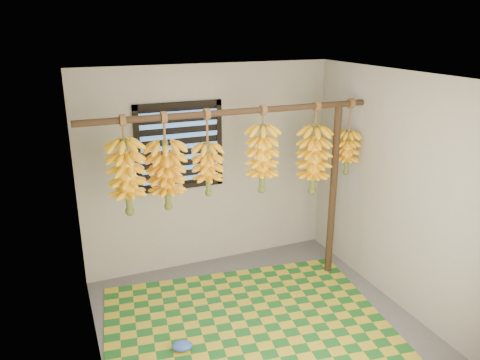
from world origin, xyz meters
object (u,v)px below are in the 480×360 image
plastic_bag (182,346)px  banana_bunch_f (347,152)px  banana_bunch_a (127,177)px  banana_bunch_c (208,169)px  support_post (333,192)px  banana_bunch_d (262,159)px  banana_bunch_b (167,175)px  banana_bunch_e (314,160)px  woven_mat (248,328)px

plastic_bag → banana_bunch_f: 2.68m
banana_bunch_a → banana_bunch_f: size_ratio=1.11×
banana_bunch_a → banana_bunch_c: 0.79m
support_post → banana_bunch_d: 1.02m
plastic_bag → banana_bunch_b: banana_bunch_b is taller
support_post → banana_bunch_d: banana_bunch_d is taller
banana_bunch_b → banana_bunch_e: size_ratio=0.94×
banana_bunch_a → banana_bunch_e: (1.99, 0.00, -0.06)m
banana_bunch_c → banana_bunch_f: bearing=0.0°
banana_bunch_d → banana_bunch_e: (0.61, 0.00, -0.08)m
support_post → banana_bunch_b: size_ratio=2.11×
woven_mat → banana_bunch_d: size_ratio=2.99×
banana_bunch_b → banana_bunch_c: size_ratio=1.10×
banana_bunch_b → banana_bunch_e: bearing=-0.0°
support_post → woven_mat: support_post is taller
support_post → banana_bunch_f: (0.15, 0.00, 0.46)m
banana_bunch_c → banana_bunch_d: (0.59, -0.00, 0.04)m
support_post → woven_mat: 1.78m
woven_mat → banana_bunch_a: bearing=145.2°
plastic_bag → banana_bunch_f: size_ratio=0.23×
banana_bunch_c → woven_mat: bearing=-76.5°
banana_bunch_b → banana_bunch_c: 0.42m
plastic_bag → banana_bunch_c: 1.67m
banana_bunch_d → banana_bunch_f: 1.04m
banana_bunch_a → banana_bunch_e: same height
woven_mat → banana_bunch_d: bearing=56.8°
banana_bunch_a → banana_bunch_f: (2.42, 0.00, -0.01)m
banana_bunch_b → woven_mat: bearing=-48.9°
banana_bunch_a → banana_bunch_d: same height
banana_bunch_b → banana_bunch_f: size_ratio=1.12×
plastic_bag → banana_bunch_a: bearing=109.8°
plastic_bag → banana_bunch_a: 1.62m
woven_mat → plastic_bag: bearing=-174.1°
banana_bunch_a → banana_bunch_b: 0.37m
woven_mat → banana_bunch_e: bearing=32.2°
woven_mat → banana_bunch_e: banana_bunch_e is taller
banana_bunch_c → banana_bunch_b: bearing=180.0°
support_post → banana_bunch_e: size_ratio=1.98×
banana_bunch_a → banana_bunch_e: bearing=0.0°
banana_bunch_b → banana_bunch_e: (1.62, -0.00, -0.03)m
support_post → banana_bunch_d: size_ratio=2.20×
banana_bunch_c → banana_bunch_f: size_ratio=1.02×
banana_bunch_f → banana_bunch_a: bearing=-180.0°
banana_bunch_c → banana_bunch_f: (1.63, 0.00, 0.00)m
banana_bunch_f → plastic_bag: bearing=-161.3°
support_post → banana_bunch_e: bearing=-180.0°
woven_mat → banana_bunch_d: banana_bunch_d is taller
support_post → banana_bunch_a: bearing=-180.0°
plastic_bag → banana_bunch_c: banana_bunch_c is taller
banana_bunch_a → banana_bunch_f: 2.42m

